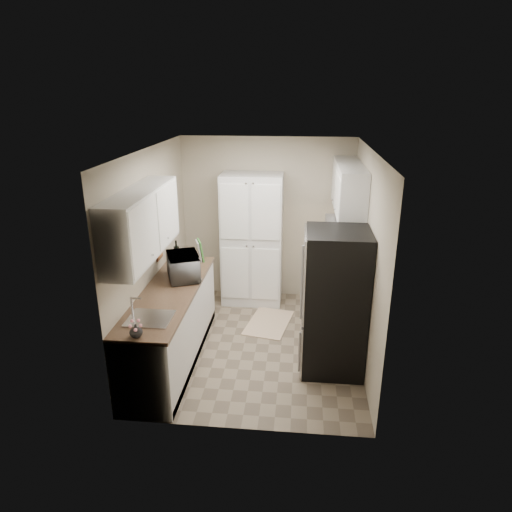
{
  "coord_description": "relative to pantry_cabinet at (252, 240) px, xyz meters",
  "views": [
    {
      "loc": [
        0.51,
        -5.19,
        3.14
      ],
      "look_at": [
        -0.02,
        0.15,
        1.17
      ],
      "focal_mm": 32.0,
      "sensor_mm": 36.0,
      "label": 1
    }
  ],
  "objects": [
    {
      "name": "cutting_board",
      "position": [
        -0.63,
        -0.71,
        0.06
      ],
      "size": [
        0.11,
        0.22,
        0.29
      ],
      "primitive_type": "cube",
      "rotation": [
        0.0,
        0.0,
        0.39
      ],
      "color": "green",
      "rests_on": "countertop_left"
    },
    {
      "name": "ground",
      "position": [
        0.2,
        -1.32,
        -1.0
      ],
      "size": [
        3.2,
        3.2,
        0.0
      ],
      "primitive_type": "plane",
      "color": "#7A6B56",
      "rests_on": "ground"
    },
    {
      "name": "countertop_left",
      "position": [
        -0.79,
        -1.75,
        -0.1
      ],
      "size": [
        0.63,
        2.33,
        0.04
      ],
      "primitive_type": "cube",
      "color": "brown",
      "rests_on": "base_cabinet_left"
    },
    {
      "name": "refrigerator",
      "position": [
        1.14,
        -1.73,
        -0.15
      ],
      "size": [
        0.7,
        0.72,
        1.7
      ],
      "primitive_type": "cube",
      "color": "#B7B7BC",
      "rests_on": "ground"
    },
    {
      "name": "base_cabinet_left",
      "position": [
        -0.79,
        -1.75,
        -0.56
      ],
      "size": [
        0.6,
        2.3,
        0.88
      ],
      "primitive_type": "cube",
      "color": "silver",
      "rests_on": "ground"
    },
    {
      "name": "microwave",
      "position": [
        -0.71,
        -1.35,
        0.07
      ],
      "size": [
        0.55,
        0.64,
        0.3
      ],
      "primitive_type": "imported",
      "rotation": [
        0.0,
        0.0,
        1.95
      ],
      "color": "#AEAFB3",
      "rests_on": "countertop_left"
    },
    {
      "name": "flower_vase",
      "position": [
        -0.81,
        -2.82,
        -0.01
      ],
      "size": [
        0.14,
        0.14,
        0.13
      ],
      "primitive_type": "imported",
      "rotation": [
        0.0,
        0.0,
        0.16
      ],
      "color": "white",
      "rests_on": "countertop_left"
    },
    {
      "name": "countertop_right",
      "position": [
        1.19,
        -0.12,
        -0.1
      ],
      "size": [
        0.63,
        0.83,
        0.04
      ],
      "primitive_type": "cube",
      "color": "brown",
      "rests_on": "base_cabinet_right"
    },
    {
      "name": "electric_range",
      "position": [
        1.17,
        -0.93,
        -0.52
      ],
      "size": [
        0.71,
        0.78,
        1.13
      ],
      "color": "#B7B7BC",
      "rests_on": "ground"
    },
    {
      "name": "toaster_oven",
      "position": [
        1.2,
        -0.17,
        0.04
      ],
      "size": [
        0.41,
        0.48,
        0.24
      ],
      "primitive_type": "cube",
      "rotation": [
        0.0,
        0.0,
        0.23
      ],
      "color": "#BABBBF",
      "rests_on": "countertop_right"
    },
    {
      "name": "base_cabinet_right",
      "position": [
        1.19,
        -0.12,
        -0.56
      ],
      "size": [
        0.6,
        0.8,
        0.88
      ],
      "primitive_type": "cube",
      "color": "silver",
      "rests_on": "ground"
    },
    {
      "name": "wine_bottle",
      "position": [
        -0.94,
        -0.83,
        0.06
      ],
      "size": [
        0.07,
        0.07,
        0.28
      ],
      "primitive_type": "cylinder",
      "color": "black",
      "rests_on": "countertop_left"
    },
    {
      "name": "room_shell",
      "position": [
        0.18,
        -1.32,
        0.63
      ],
      "size": [
        2.64,
        3.24,
        2.52
      ],
      "color": "#B9AB95",
      "rests_on": "ground"
    },
    {
      "name": "kitchen_mat",
      "position": [
        0.32,
        -0.74,
        -0.99
      ],
      "size": [
        0.71,
        0.97,
        0.01
      ],
      "primitive_type": "cube",
      "rotation": [
        0.0,
        0.0,
        -0.2
      ],
      "color": "beige",
      "rests_on": "ground"
    },
    {
      "name": "fruit_basket",
      "position": [
        1.17,
        -0.19,
        0.22
      ],
      "size": [
        0.35,
        0.35,
        0.11
      ],
      "primitive_type": null,
      "rotation": [
        0.0,
        0.0,
        -0.36
      ],
      "color": "#FF5000",
      "rests_on": "toaster_oven"
    },
    {
      "name": "pantry_cabinet",
      "position": [
        0.0,
        0.0,
        0.0
      ],
      "size": [
        0.9,
        0.55,
        2.0
      ],
      "primitive_type": "cube",
      "color": "silver",
      "rests_on": "ground"
    }
  ]
}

